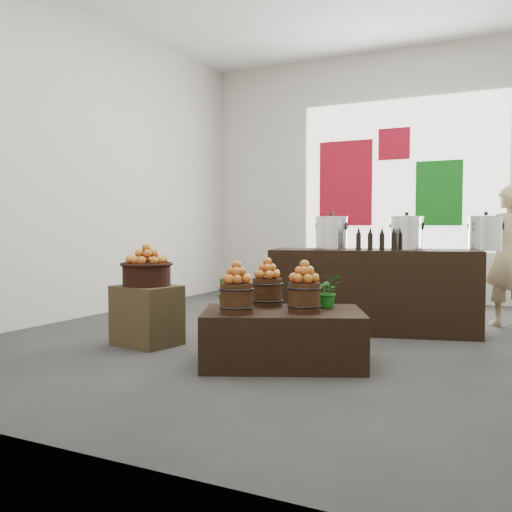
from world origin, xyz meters
The scene contains 24 objects.
ground centered at (0.00, 0.00, 0.00)m, with size 7.00×7.00×0.00m, color #363634.
back_wall centered at (0.00, 3.50, 2.00)m, with size 6.00×0.04×4.00m, color beige.
back_opening centered at (0.30, 3.48, 2.00)m, with size 3.20×0.02×2.40m, color white.
deco_red_left centered at (-0.60, 3.47, 1.90)m, with size 0.90×0.04×1.40m, color #A40C20.
deco_green_right centered at (0.90, 3.47, 1.70)m, with size 0.70×0.04×1.00m, color #106815.
deco_red_upper centered at (0.20, 3.47, 2.50)m, with size 0.50×0.04×0.50m, color #A40C20.
crate centered at (-1.17, -1.14, 0.30)m, with size 0.60×0.49×0.60m, color brown.
wicker_basket centered at (-1.17, -1.14, 0.70)m, with size 0.48×0.48×0.22m, color black.
apples_in_basket centered at (-1.17, -1.14, 0.91)m, with size 0.37×0.37×0.20m, color #9B0519, non-canonical shape.
display_table centered at (0.38, -1.27, 0.23)m, with size 1.35×0.83×0.47m, color black.
apple_bucket_front_left centered at (0.11, -1.60, 0.59)m, with size 0.27×0.27×0.25m, color #3C1D10.
apples_in_bucket_front_left centered at (0.11, -1.60, 0.81)m, with size 0.20×0.20×0.18m, color #9B0519, non-canonical shape.
apple_bucket_front_right centered at (0.58, -1.29, 0.59)m, with size 0.27×0.27×0.25m, color #3C1D10.
apples_in_bucket_front_right centered at (0.58, -1.29, 0.81)m, with size 0.20×0.20×0.18m, color #9B0519, non-canonical shape.
apple_bucket_rear centered at (0.15, -1.10, 0.59)m, with size 0.27×0.27×0.25m, color #3C1D10.
apples_in_bucket_rear centered at (0.15, -1.10, 0.81)m, with size 0.20×0.20×0.18m, color #9B0519, non-canonical shape.
herb_garnish_right centered at (0.67, -0.96, 0.62)m, with size 0.27×0.23×0.30m, color #146116.
herb_garnish_left centered at (-0.14, -1.34, 0.61)m, with size 0.15×0.12×0.27m, color #146116.
counter centered at (0.66, 0.58, 0.46)m, with size 2.27×0.72×0.93m, color black.
stock_pot_left centered at (0.21, 0.46, 1.10)m, with size 0.35×0.35×0.35m, color silver.
stock_pot_center centered at (1.01, 0.67, 1.10)m, with size 0.35×0.35×0.35m, color silver.
stock_pot_right centered at (1.80, 0.89, 1.10)m, with size 0.35×0.35×0.35m, color silver.
oil_cruets centered at (0.72, 0.36, 1.06)m, with size 0.33×0.06×0.26m, color black, non-canonical shape.
shopper centered at (1.98, 1.68, 0.84)m, with size 0.61×0.40×1.68m, color tan.
Camera 1 is at (2.36, -5.70, 1.19)m, focal length 40.00 mm.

